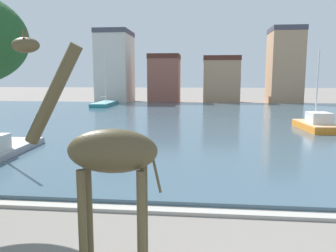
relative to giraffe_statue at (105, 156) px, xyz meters
name	(u,v)px	position (x,y,z in m)	size (l,w,h in m)	color
harbor_water	(191,120)	(0.87, 26.53, -2.56)	(85.11, 45.40, 0.26)	#3D5666
quay_edge_coping	(165,210)	(0.87, 3.58, -2.64)	(85.11, 0.50, 0.12)	#ADA89E
giraffe_statue	(105,156)	(0.00, 0.00, 0.00)	(3.03, 0.82, 5.28)	#4C4228
sailboat_teal	(106,104)	(-12.42, 42.19, -2.28)	(2.60, 9.69, 8.73)	teal
sailboat_orange	(315,125)	(11.01, 20.72, -2.13)	(2.50, 5.96, 6.44)	orange
townhouse_wide_warehouse	(115,67)	(-13.50, 51.92, 3.60)	(5.67, 7.80, 12.57)	beige
townhouse_narrow_midrow	(164,79)	(-4.61, 51.36, 1.51)	(5.34, 5.52, 8.38)	#8E5142
townhouse_end_terrace	(221,80)	(5.25, 52.81, 1.36)	(6.28, 6.21, 8.07)	tan
townhouse_corner_house	(285,66)	(15.86, 52.15, 3.68)	(5.31, 6.08, 12.72)	tan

